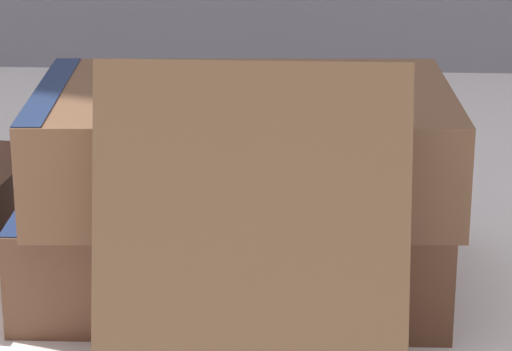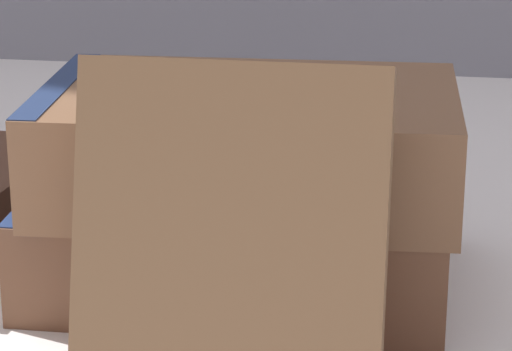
{
  "view_description": "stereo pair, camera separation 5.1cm",
  "coord_description": "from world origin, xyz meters",
  "px_view_note": "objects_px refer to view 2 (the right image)",
  "views": [
    {
      "loc": [
        0.06,
        -0.47,
        0.23
      ],
      "look_at": [
        0.03,
        0.03,
        0.06
      ],
      "focal_mm": 85.0,
      "sensor_mm": 36.0,
      "label": 1
    },
    {
      "loc": [
        0.11,
        -0.46,
        0.23
      ],
      "look_at": [
        0.03,
        0.03,
        0.06
      ],
      "focal_mm": 85.0,
      "sensor_mm": 36.0,
      "label": 2
    }
  ],
  "objects_px": {
    "book_flat_bottom": "(230,234)",
    "book_flat_top": "(237,143)",
    "book_leaning_front": "(231,247)",
    "pocket_watch": "(306,101)"
  },
  "relations": [
    {
      "from": "pocket_watch",
      "to": "book_leaning_front",
      "type": "bearing_deg",
      "value": -105.77
    },
    {
      "from": "book_flat_bottom",
      "to": "book_flat_top",
      "type": "distance_m",
      "value": 0.05
    },
    {
      "from": "book_flat_top",
      "to": "pocket_watch",
      "type": "xyz_separation_m",
      "value": [
        0.03,
        -0.02,
        0.03
      ]
    },
    {
      "from": "book_flat_bottom",
      "to": "book_flat_top",
      "type": "relative_size",
      "value": 1.01
    },
    {
      "from": "book_flat_bottom",
      "to": "book_flat_top",
      "type": "height_order",
      "value": "book_flat_top"
    },
    {
      "from": "book_flat_top",
      "to": "book_flat_bottom",
      "type": "bearing_deg",
      "value": 114.5
    },
    {
      "from": "book_leaning_front",
      "to": "book_flat_top",
      "type": "bearing_deg",
      "value": 98.42
    },
    {
      "from": "book_flat_bottom",
      "to": "pocket_watch",
      "type": "relative_size",
      "value": 2.98
    },
    {
      "from": "book_flat_bottom",
      "to": "book_flat_top",
      "type": "xyz_separation_m",
      "value": [
        0.01,
        -0.01,
        0.05
      ]
    },
    {
      "from": "book_flat_top",
      "to": "book_leaning_front",
      "type": "distance_m",
      "value": 0.1
    }
  ]
}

